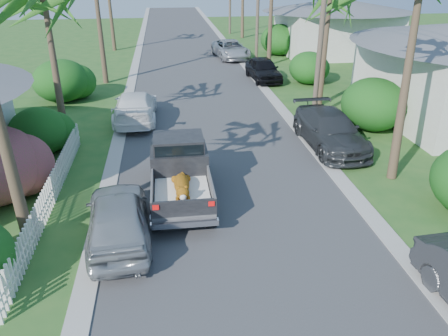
{
  "coord_description": "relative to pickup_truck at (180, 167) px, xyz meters",
  "views": [
    {
      "loc": [
        -2.01,
        -8.03,
        7.43
      ],
      "look_at": [
        -0.3,
        4.59,
        1.4
      ],
      "focal_mm": 35.0,
      "sensor_mm": 36.0,
      "label": 1
    }
  ],
  "objects": [
    {
      "name": "ground",
      "position": [
        1.69,
        -5.66,
        -1.01
      ],
      "size": [
        120.0,
        120.0,
        0.0
      ],
      "primitive_type": "plane",
      "color": "#285921",
      "rests_on": "ground"
    },
    {
      "name": "road",
      "position": [
        1.69,
        19.34,
        -1.0
      ],
      "size": [
        8.0,
        100.0,
        0.02
      ],
      "primitive_type": "cube",
      "color": "#38383A",
      "rests_on": "ground"
    },
    {
      "name": "curb_left",
      "position": [
        -2.61,
        19.34,
        -0.98
      ],
      "size": [
        0.6,
        100.0,
        0.06
      ],
      "primitive_type": "cube",
      "color": "#A5A39E",
      "rests_on": "ground"
    },
    {
      "name": "curb_right",
      "position": [
        5.99,
        19.34,
        -0.98
      ],
      "size": [
        0.6,
        100.0,
        0.06
      ],
      "primitive_type": "cube",
      "color": "#A5A39E",
      "rests_on": "ground"
    },
    {
      "name": "pickup_truck",
      "position": [
        0.0,
        0.0,
        0.0
      ],
      "size": [
        1.98,
        5.12,
        2.06
      ],
      "color": "black",
      "rests_on": "ground"
    },
    {
      "name": "parked_car_rm",
      "position": [
        6.69,
        3.45,
        -0.25
      ],
      "size": [
        2.29,
        5.31,
        1.52
      ],
      "primitive_type": "imported",
      "rotation": [
        0.0,
        0.0,
        0.03
      ],
      "color": "#2F3235",
      "rests_on": "ground"
    },
    {
      "name": "parked_car_rf",
      "position": [
        6.39,
        15.6,
        -0.25
      ],
      "size": [
        2.06,
        4.54,
        1.51
      ],
      "primitive_type": "imported",
      "rotation": [
        0.0,
        0.0,
        0.06
      ],
      "color": "black",
      "rests_on": "ground"
    },
    {
      "name": "parked_car_rd",
      "position": [
        5.31,
        23.43,
        -0.28
      ],
      "size": [
        3.03,
        5.51,
        1.46
      ],
      "primitive_type": "imported",
      "rotation": [
        0.0,
        0.0,
        0.12
      ],
      "color": "#B7B9BF",
      "rests_on": "ground"
    },
    {
      "name": "parked_car_ln",
      "position": [
        -1.91,
        -2.62,
        -0.26
      ],
      "size": [
        2.13,
        4.51,
        1.49
      ],
      "primitive_type": "imported",
      "rotation": [
        0.0,
        0.0,
        3.23
      ],
      "color": "#A4A7AB",
      "rests_on": "ground"
    },
    {
      "name": "parked_car_lf",
      "position": [
        -1.91,
        8.14,
        -0.27
      ],
      "size": [
        2.13,
        5.14,
        1.49
      ],
      "primitive_type": "imported",
      "rotation": [
        0.0,
        0.0,
        3.13
      ],
      "color": "white",
      "rests_on": "ground"
    },
    {
      "name": "shrub_l_c",
      "position": [
        -5.71,
        4.34,
        -0.01
      ],
      "size": [
        2.4,
        2.64,
        2.0
      ],
      "primitive_type": "ellipsoid",
      "color": "#184513",
      "rests_on": "ground"
    },
    {
      "name": "shrub_l_d",
      "position": [
        -6.31,
        12.34,
        0.19
      ],
      "size": [
        3.2,
        3.52,
        2.4
      ],
      "primitive_type": "ellipsoid",
      "color": "#184513",
      "rests_on": "ground"
    },
    {
      "name": "shrub_r_b",
      "position": [
        9.49,
        5.34,
        0.24
      ],
      "size": [
        3.0,
        3.3,
        2.5
      ],
      "primitive_type": "ellipsoid",
      "color": "#184513",
      "rests_on": "ground"
    },
    {
      "name": "shrub_r_c",
      "position": [
        9.19,
        14.34,
        0.04
      ],
      "size": [
        2.6,
        2.86,
        2.1
      ],
      "primitive_type": "ellipsoid",
      "color": "#184513",
      "rests_on": "ground"
    },
    {
      "name": "shrub_r_d",
      "position": [
        9.69,
        24.34,
        0.29
      ],
      "size": [
        3.2,
        3.52,
        2.6
      ],
      "primitive_type": "ellipsoid",
      "color": "#184513",
      "rests_on": "ground"
    },
    {
      "name": "picket_fence",
      "position": [
        -4.31,
        -0.16,
        -0.51
      ],
      "size": [
        0.1,
        11.0,
        1.0
      ],
      "primitive_type": "cube",
      "color": "white",
      "rests_on": "ground"
    },
    {
      "name": "house_right_far",
      "position": [
        14.69,
        24.34,
        1.11
      ],
      "size": [
        9.0,
        8.0,
        4.6
      ],
      "color": "silver",
      "rests_on": "ground"
    },
    {
      "name": "utility_pole_b",
      "position": [
        7.29,
        7.34,
        3.59
      ],
      "size": [
        1.6,
        0.26,
        9.0
      ],
      "color": "brown",
      "rests_on": "ground"
    },
    {
      "name": "utility_pole_c",
      "position": [
        7.29,
        22.34,
        3.59
      ],
      "size": [
        1.6,
        0.26,
        9.0
      ],
      "color": "brown",
      "rests_on": "ground"
    }
  ]
}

